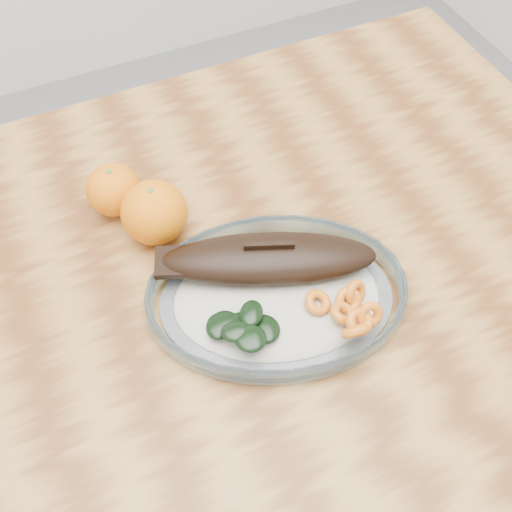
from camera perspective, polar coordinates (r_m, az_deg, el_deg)
name	(u,v)px	position (r m, az deg, el deg)	size (l,w,h in m)	color
ground	(224,481)	(1.48, -2.86, -19.31)	(3.00, 3.00, 0.00)	slate
dining_table	(205,328)	(0.88, -4.57, -6.36)	(1.20, 0.80, 0.75)	brown
plated_meal	(276,292)	(0.76, 1.82, -3.20)	(0.70, 0.70, 0.08)	white
orange_left	(114,190)	(0.86, -12.54, 5.76)	(0.07, 0.07, 0.07)	#E76004
orange_right	(154,212)	(0.82, -9.03, 3.85)	(0.08, 0.08, 0.08)	#E76004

